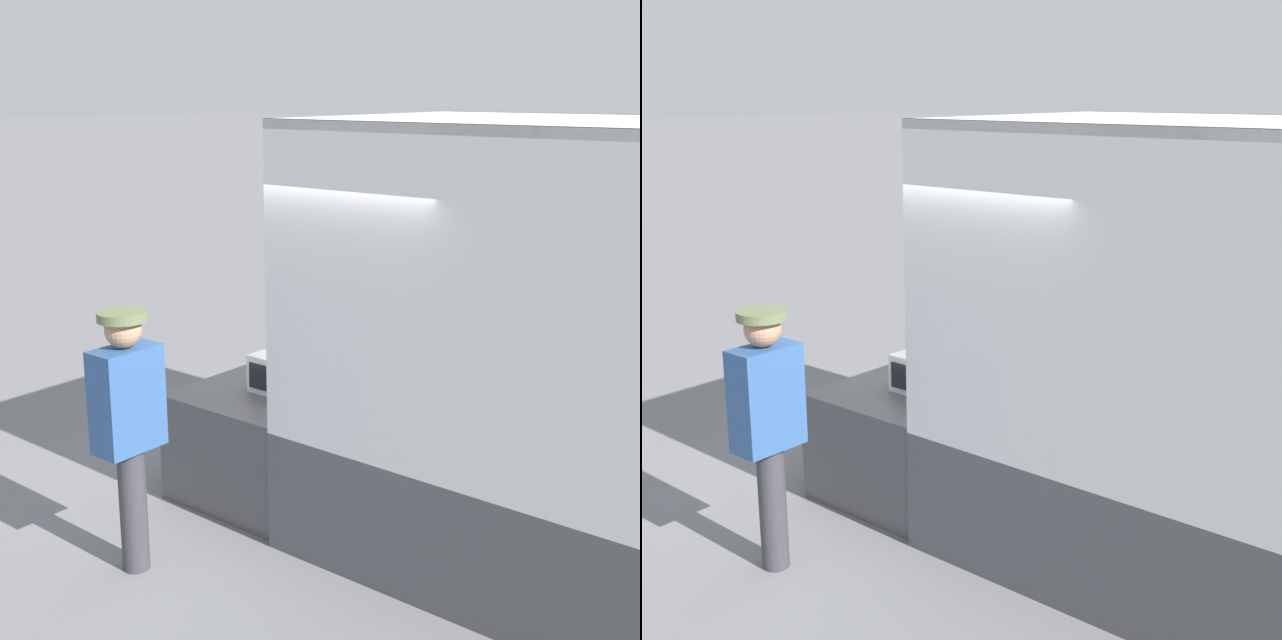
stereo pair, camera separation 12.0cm
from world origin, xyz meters
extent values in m
plane|color=slate|center=(0.00, 0.00, 0.00)|extent=(160.00, 160.00, 0.00)
cube|color=white|center=(2.28, -1.09, 1.87)|extent=(4.56, 0.06, 2.06)
cylinder|color=#3370B2|center=(1.07, 0.30, 1.04)|extent=(0.31, 0.31, 0.39)
cube|color=olive|center=(1.85, -0.57, 1.00)|extent=(0.44, 0.32, 0.30)
cube|color=#4C4C51|center=(-0.58, 0.00, 0.42)|extent=(1.16, 2.12, 0.84)
cube|color=white|center=(-0.46, -0.39, 0.99)|extent=(0.46, 0.37, 0.29)
cube|color=black|center=(-0.50, -0.59, 0.99)|extent=(0.30, 0.01, 0.20)
cube|color=black|center=(-0.47, 0.56, 1.07)|extent=(0.57, 0.39, 0.45)
cylinder|color=slate|center=(-0.24, 0.56, 1.09)|extent=(0.22, 0.22, 0.22)
cylinder|color=black|center=(-0.81, 0.33, 1.16)|extent=(0.04, 0.04, 0.63)
cylinder|color=black|center=(-0.13, 0.33, 1.16)|extent=(0.04, 0.04, 0.63)
cylinder|color=black|center=(-0.81, 0.79, 1.16)|extent=(0.04, 0.04, 0.63)
cylinder|color=black|center=(-0.13, 0.79, 1.16)|extent=(0.04, 0.04, 0.63)
cylinder|color=black|center=(-0.47, 0.33, 1.46)|extent=(0.68, 0.04, 0.04)
cylinder|color=black|center=(-0.47, 0.79, 1.46)|extent=(0.68, 0.04, 0.04)
cylinder|color=#38383D|center=(-0.50, -1.87, 0.42)|extent=(0.18, 0.18, 0.85)
cube|color=#2D5189|center=(-0.50, -1.87, 1.18)|extent=(0.24, 0.44, 0.67)
sphere|color=tan|center=(-0.50, -1.87, 1.64)|extent=(0.23, 0.23, 0.23)
cylinder|color=#606B47|center=(-0.50, -1.87, 1.72)|extent=(0.31, 0.31, 0.06)
camera|label=1|loc=(3.75, -5.25, 3.08)|focal=50.00mm
camera|label=2|loc=(3.84, -5.18, 3.08)|focal=50.00mm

